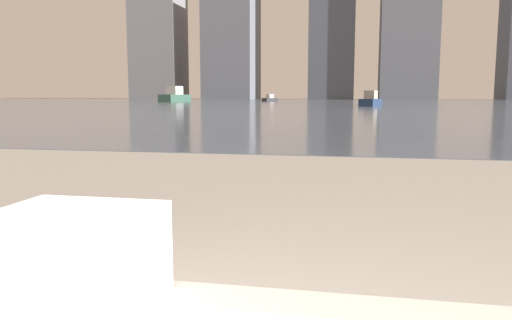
# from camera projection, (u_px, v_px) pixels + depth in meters

# --- Properties ---
(towel_stack) EXTENTS (0.25, 0.20, 0.16)m
(towel_stack) POSITION_uv_depth(u_px,v_px,m) (77.00, 258.00, 0.81)
(towel_stack) COLOR white
(towel_stack) RESTS_ON bathtub
(harbor_water) EXTENTS (180.00, 110.00, 0.01)m
(harbor_water) POSITION_uv_depth(u_px,v_px,m) (353.00, 103.00, 60.34)
(harbor_water) COLOR slate
(harbor_water) RESTS_ON ground_plane
(harbor_boat_0) EXTENTS (1.95, 3.47, 1.23)m
(harbor_boat_0) POSITION_uv_depth(u_px,v_px,m) (371.00, 101.00, 39.88)
(harbor_boat_0) COLOR navy
(harbor_boat_0) RESTS_ON harbor_water
(harbor_boat_1) EXTENTS (2.79, 5.85, 2.10)m
(harbor_boat_1) POSITION_uv_depth(u_px,v_px,m) (175.00, 96.00, 67.37)
(harbor_boat_1) COLOR #335647
(harbor_boat_1) RESTS_ON harbor_water
(harbor_boat_2) EXTENTS (2.09, 2.91, 1.04)m
(harbor_boat_2) POSITION_uv_depth(u_px,v_px,m) (270.00, 99.00, 72.57)
(harbor_boat_2) COLOR #2D2D33
(harbor_boat_2) RESTS_ON harbor_water
(skyline_tower_1) EXTENTS (11.64, 13.25, 24.26)m
(skyline_tower_1) POSITION_uv_depth(u_px,v_px,m) (232.00, 48.00, 118.94)
(skyline_tower_1) COLOR slate
(skyline_tower_1) RESTS_ON ground_plane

